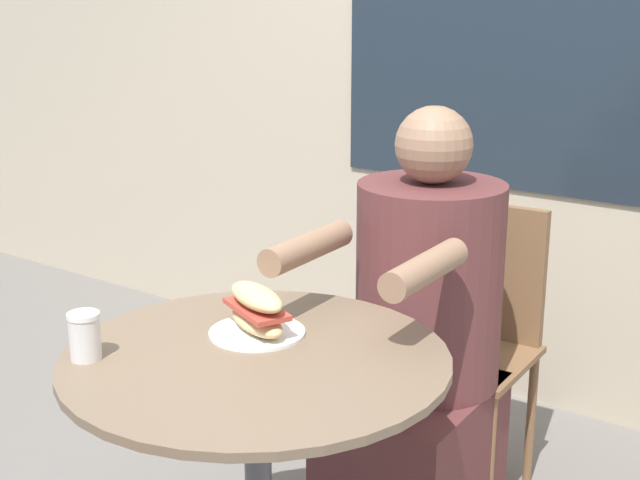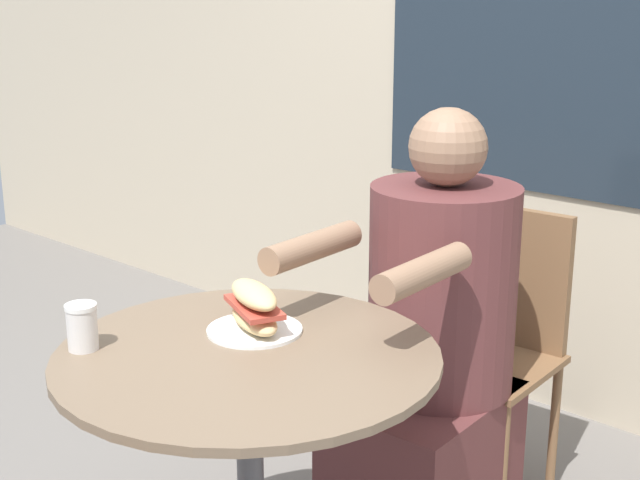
{
  "view_description": "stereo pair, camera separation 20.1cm",
  "coord_description": "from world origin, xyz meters",
  "px_view_note": "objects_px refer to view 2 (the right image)",
  "views": [
    {
      "loc": [
        1.14,
        -1.33,
        1.49
      ],
      "look_at": [
        0.0,
        0.23,
        0.94
      ],
      "focal_mm": 50.0,
      "sensor_mm": 36.0,
      "label": 1
    },
    {
      "loc": [
        1.3,
        -1.21,
        1.49
      ],
      "look_at": [
        0.0,
        0.23,
        0.94
      ],
      "focal_mm": 50.0,
      "sensor_mm": 36.0,
      "label": 2
    }
  ],
  "objects_px": {
    "cafe_table": "(249,432)",
    "seated_diner": "(432,367)",
    "diner_chair": "(498,328)",
    "drink_cup": "(82,327)",
    "sandwich_on_plate": "(254,311)"
  },
  "relations": [
    {
      "from": "cafe_table",
      "to": "seated_diner",
      "type": "xyz_separation_m",
      "value": [
        0.05,
        0.62,
        -0.04
      ]
    },
    {
      "from": "diner_chair",
      "to": "seated_diner",
      "type": "relative_size",
      "value": 0.72
    },
    {
      "from": "seated_diner",
      "to": "sandwich_on_plate",
      "type": "relative_size",
      "value": 5.54
    },
    {
      "from": "cafe_table",
      "to": "diner_chair",
      "type": "distance_m",
      "value": 0.97
    },
    {
      "from": "diner_chair",
      "to": "sandwich_on_plate",
      "type": "distance_m",
      "value": 0.93
    },
    {
      "from": "diner_chair",
      "to": "cafe_table",
      "type": "bearing_deg",
      "value": 84.16
    },
    {
      "from": "seated_diner",
      "to": "sandwich_on_plate",
      "type": "xyz_separation_m",
      "value": [
        -0.12,
        -0.53,
        0.28
      ]
    },
    {
      "from": "sandwich_on_plate",
      "to": "cafe_table",
      "type": "bearing_deg",
      "value": -51.45
    },
    {
      "from": "cafe_table",
      "to": "diner_chair",
      "type": "xyz_separation_m",
      "value": [
        0.04,
        0.97,
        -0.03
      ]
    },
    {
      "from": "diner_chair",
      "to": "sandwich_on_plate",
      "type": "height_order",
      "value": "diner_chair"
    },
    {
      "from": "diner_chair",
      "to": "drink_cup",
      "type": "bearing_deg",
      "value": 71.9
    },
    {
      "from": "diner_chair",
      "to": "drink_cup",
      "type": "relative_size",
      "value": 8.53
    },
    {
      "from": "diner_chair",
      "to": "sandwich_on_plate",
      "type": "xyz_separation_m",
      "value": [
        -0.11,
        -0.88,
        0.27
      ]
    },
    {
      "from": "cafe_table",
      "to": "diner_chair",
      "type": "relative_size",
      "value": 0.96
    },
    {
      "from": "drink_cup",
      "to": "sandwich_on_plate",
      "type": "bearing_deg",
      "value": 57.6
    }
  ]
}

